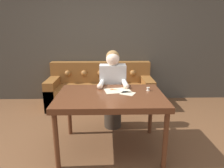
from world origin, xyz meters
TOP-DOWN VIEW (x-y plane):
  - ground_plane at (0.00, 0.00)m, footprint 16.00×16.00m
  - wall_back at (0.00, 2.10)m, footprint 8.00×0.06m
  - dining_table at (0.11, 0.07)m, footprint 1.36×0.92m
  - couch at (-0.07, 1.69)m, footprint 2.13×0.82m
  - person at (0.16, 0.69)m, footprint 0.45×0.56m
  - pattern_paper_main at (0.21, 0.23)m, footprint 0.38×0.29m
  - pattern_paper_offcut at (0.34, 0.11)m, footprint 0.22×0.21m
  - scissors at (0.18, 0.26)m, footprint 0.23×0.13m
  - thread_spool at (0.62, 0.22)m, footprint 0.04×0.04m

SIDE VIEW (x-z plane):
  - ground_plane at x=0.00m, z-range 0.00..0.00m
  - couch at x=-0.07m, z-range -0.13..0.76m
  - person at x=0.16m, z-range 0.01..1.27m
  - dining_table at x=0.11m, z-range 0.31..1.08m
  - pattern_paper_main at x=0.21m, z-range 0.77..0.78m
  - pattern_paper_offcut at x=0.34m, z-range 0.77..0.78m
  - scissors at x=0.18m, z-range 0.77..0.78m
  - thread_spool at x=0.62m, z-range 0.77..0.82m
  - wall_back at x=0.00m, z-range 0.00..2.60m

